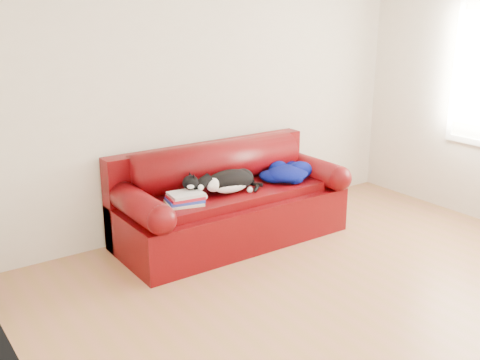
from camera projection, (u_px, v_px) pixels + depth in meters
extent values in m
plane|color=olive|center=(358.00, 301.00, 4.15)|extent=(4.50, 4.50, 0.00)
cube|color=beige|center=(212.00, 92.00, 5.33)|extent=(4.50, 0.02, 2.60)
cube|color=beige|center=(26.00, 188.00, 2.53)|extent=(0.02, 4.00, 2.60)
cube|color=#3A0203|center=(231.00, 218.00, 5.19)|extent=(2.10, 0.90, 0.42)
cube|color=#3A0203|center=(234.00, 195.00, 5.08)|extent=(1.66, 0.62, 0.10)
cylinder|color=black|center=(157.00, 276.00, 4.48)|extent=(0.06, 0.06, 0.05)
cylinder|color=black|center=(328.00, 226.00, 5.49)|extent=(0.06, 0.06, 0.05)
cylinder|color=black|center=(124.00, 248.00, 5.00)|extent=(0.06, 0.06, 0.05)
cylinder|color=black|center=(285.00, 207.00, 6.01)|extent=(0.06, 0.06, 0.05)
cube|color=#3A0203|center=(210.00, 186.00, 5.41)|extent=(2.10, 0.18, 0.85)
cylinder|color=#3A0203|center=(216.00, 163.00, 5.25)|extent=(1.70, 0.40, 0.40)
cylinder|color=#3A0203|center=(136.00, 204.00, 4.58)|extent=(0.24, 0.88, 0.24)
sphere|color=#3A0203|center=(161.00, 220.00, 4.24)|extent=(0.24, 0.24, 0.24)
cylinder|color=#3A0203|center=(308.00, 168.00, 5.60)|extent=(0.24, 0.88, 0.24)
sphere|color=#3A0203|center=(339.00, 178.00, 5.26)|extent=(0.24, 0.24, 0.24)
cube|color=beige|center=(185.00, 203.00, 4.69)|extent=(0.35, 0.30, 0.02)
cube|color=white|center=(185.00, 203.00, 4.69)|extent=(0.33, 0.28, 0.02)
cube|color=#1E34A5|center=(185.00, 200.00, 4.68)|extent=(0.33, 0.28, 0.02)
cube|color=white|center=(185.00, 200.00, 4.68)|extent=(0.32, 0.26, 0.02)
cube|color=#A91324|center=(185.00, 197.00, 4.68)|extent=(0.31, 0.26, 0.02)
cube|color=white|center=(185.00, 197.00, 4.68)|extent=(0.30, 0.25, 0.02)
cube|color=silver|center=(185.00, 194.00, 4.67)|extent=(0.30, 0.24, 0.02)
cube|color=white|center=(185.00, 194.00, 4.67)|extent=(0.28, 0.23, 0.02)
ellipsoid|color=black|center=(230.00, 181.00, 4.98)|extent=(0.48, 0.26, 0.20)
ellipsoid|color=white|center=(232.00, 187.00, 4.93)|extent=(0.34, 0.15, 0.13)
ellipsoid|color=white|center=(214.00, 185.00, 4.85)|extent=(0.14, 0.12, 0.12)
ellipsoid|color=black|center=(243.00, 179.00, 5.07)|extent=(0.20, 0.20, 0.17)
ellipsoid|color=black|center=(199.00, 180.00, 4.79)|extent=(0.14, 0.13, 0.12)
ellipsoid|color=white|center=(200.00, 184.00, 4.75)|extent=(0.07, 0.06, 0.05)
sphere|color=#BF7272|center=(198.00, 184.00, 4.74)|extent=(0.02, 0.02, 0.02)
cone|color=black|center=(203.00, 174.00, 4.75)|extent=(0.05, 0.05, 0.06)
cone|color=black|center=(199.00, 173.00, 4.81)|extent=(0.05, 0.05, 0.06)
cylinder|color=black|center=(254.00, 184.00, 5.12)|extent=(0.10, 0.17, 0.04)
sphere|color=white|center=(211.00, 195.00, 4.84)|extent=(0.05, 0.05, 0.05)
sphere|color=white|center=(250.00, 190.00, 4.98)|extent=(0.05, 0.05, 0.05)
ellipsoid|color=#020442|center=(287.00, 173.00, 5.32)|extent=(0.53, 0.50, 0.14)
ellipsoid|color=#020442|center=(300.00, 169.00, 5.40)|extent=(0.32, 0.30, 0.16)
ellipsoid|color=#020442|center=(274.00, 176.00, 5.29)|extent=(0.34, 0.36, 0.11)
ellipsoid|color=#020442|center=(278.00, 169.00, 5.42)|extent=(0.26, 0.23, 0.16)
ellipsoid|color=#020442|center=(294.00, 178.00, 5.23)|extent=(0.21, 0.22, 0.10)
ellipsoid|color=silver|center=(298.00, 170.00, 5.33)|extent=(0.20, 0.12, 0.04)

